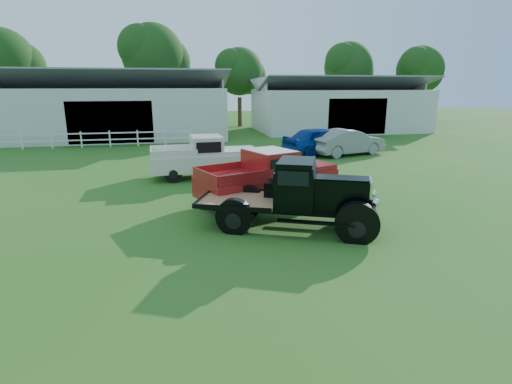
{
  "coord_description": "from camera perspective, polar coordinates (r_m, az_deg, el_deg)",
  "views": [
    {
      "loc": [
        -2.4,
        -11.27,
        4.48
      ],
      "look_at": [
        0.2,
        1.2,
        1.05
      ],
      "focal_mm": 28.0,
      "sensor_mm": 36.0,
      "label": 1
    }
  ],
  "objects": [
    {
      "name": "shed_right",
      "position": [
        41.67,
        11.68,
        12.19
      ],
      "size": [
        16.8,
        9.2,
        5.2
      ],
      "primitive_type": null,
      "color": "silver",
      "rests_on": "ground"
    },
    {
      "name": "tree_a",
      "position": [
        46.94,
        -32.22,
        13.79
      ],
      "size": [
        6.3,
        6.3,
        10.5
      ],
      "primitive_type": null,
      "color": "#173D0B",
      "rests_on": "ground"
    },
    {
      "name": "white_pickup",
      "position": [
        20.07,
        -7.35,
        4.98
      ],
      "size": [
        5.54,
        2.33,
        2.01
      ],
      "primitive_type": null,
      "rotation": [
        0.0,
        0.0,
        0.04
      ],
      "color": "beige",
      "rests_on": "ground"
    },
    {
      "name": "misc_car_blue",
      "position": [
        26.93,
        9.39,
        7.25
      ],
      "size": [
        5.66,
        3.28,
        1.81
      ],
      "primitive_type": "imported",
      "rotation": [
        0.0,
        0.0,
        1.8
      ],
      "color": "navy",
      "rests_on": "ground"
    },
    {
      "name": "vintage_flatbed",
      "position": [
        12.71,
        5.21,
        -0.35
      ],
      "size": [
        6.04,
        4.28,
        2.23
      ],
      "primitive_type": null,
      "rotation": [
        0.0,
        0.0,
        -0.41
      ],
      "color": "black",
      "rests_on": "ground"
    },
    {
      "name": "tree_e",
      "position": [
        51.75,
        22.23,
        14.31
      ],
      "size": [
        5.7,
        5.7,
        9.5
      ],
      "primitive_type": null,
      "color": "#173D0B",
      "rests_on": "ground"
    },
    {
      "name": "tree_b",
      "position": [
        45.31,
        -14.38,
        16.24
      ],
      "size": [
        6.9,
        6.9,
        11.5
      ],
      "primitive_type": null,
      "color": "#173D0B",
      "rests_on": "ground"
    },
    {
      "name": "ground",
      "position": [
        12.36,
        0.23,
        -6.18
      ],
      "size": [
        120.0,
        120.0,
        0.0
      ],
      "primitive_type": "plane",
      "color": "#236219"
    },
    {
      "name": "tree_c",
      "position": [
        44.88,
        -2.37,
        15.1
      ],
      "size": [
        5.4,
        5.4,
        9.0
      ],
      "primitive_type": null,
      "color": "#173D0B",
      "rests_on": "ground"
    },
    {
      "name": "tree_d",
      "position": [
        49.65,
        12.95,
        15.32
      ],
      "size": [
        6.0,
        6.0,
        10.0
      ],
      "primitive_type": null,
      "color": "#173D0B",
      "rests_on": "ground"
    },
    {
      "name": "red_pickup",
      "position": [
        15.55,
        1.7,
        2.29
      ],
      "size": [
        6.12,
        4.12,
        2.08
      ],
      "primitive_type": null,
      "rotation": [
        0.0,
        0.0,
        0.37
      ],
      "color": "maroon",
      "rests_on": "ground"
    },
    {
      "name": "fence_rail",
      "position": [
        32.0,
        -21.93,
        7.04
      ],
      "size": [
        14.2,
        0.16,
        1.2
      ],
      "primitive_type": null,
      "color": "white",
      "rests_on": "ground"
    },
    {
      "name": "misc_car_grey",
      "position": [
        27.0,
        12.97,
        6.96
      ],
      "size": [
        5.42,
        3.17,
        1.69
      ],
      "primitive_type": "imported",
      "rotation": [
        0.0,
        0.0,
        1.86
      ],
      "color": "gray",
      "rests_on": "ground"
    },
    {
      "name": "shed_left",
      "position": [
        37.59,
        -19.21,
        11.71
      ],
      "size": [
        18.8,
        10.2,
        5.6
      ],
      "primitive_type": null,
      "color": "silver",
      "rests_on": "ground"
    }
  ]
}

